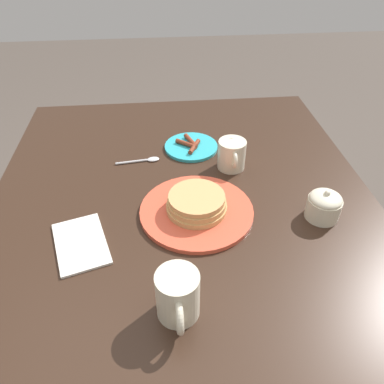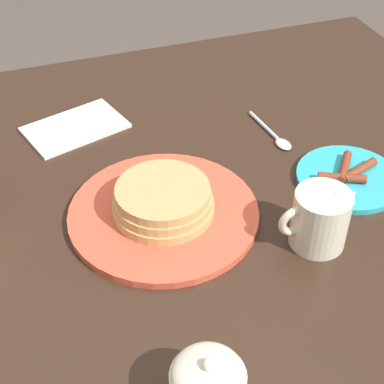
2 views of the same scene
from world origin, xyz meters
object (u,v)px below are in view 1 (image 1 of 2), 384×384
Objects in this scene: creamer_pitcher at (232,154)px; napkin at (81,243)px; side_plate_bacon at (191,146)px; pancake_plate at (197,208)px; sugar_bowl at (324,205)px; coffee_mug at (178,296)px; spoon at (145,160)px.

creamer_pitcher reaches higher than napkin.
pancake_plate is at bearing -2.87° from side_plate_bacon.
sugar_bowl reaches higher than napkin.
pancake_plate is 0.29m from napkin.
napkin is (0.28, -0.40, -0.04)m from creamer_pitcher.
creamer_pitcher reaches higher than pancake_plate.
coffee_mug is 0.52m from creamer_pitcher.
spoon is (0.06, -0.15, -0.00)m from side_plate_bacon.
coffee_mug is at bearing -13.11° from pancake_plate.
side_plate_bacon is 0.16m from creamer_pitcher.
sugar_bowl reaches higher than spoon.
spoon is (-0.06, -0.25, -0.04)m from creamer_pitcher.
spoon is at bearing -152.49° from pancake_plate.
sugar_bowl is at bearing 56.36° from spoon.
coffee_mug is 1.42× the size of sugar_bowl.
spoon is at bearing -102.30° from creamer_pitcher.
napkin is at bearing -24.00° from spoon.
napkin is at bearing -133.75° from coffee_mug.
creamer_pitcher is at bearing 124.52° from napkin.
coffee_mug is at bearing -21.52° from creamer_pitcher.
coffee_mug reaches higher than creamer_pitcher.
side_plate_bacon is 0.60m from coffee_mug.
sugar_bowl is at bearing 122.69° from coffee_mug.
sugar_bowl is 0.42× the size of napkin.
coffee_mug is 0.54m from spoon.
pancake_plate is 2.17× the size of spoon.
pancake_plate is at bearing -97.75° from sugar_bowl.
coffee_mug reaches higher than pancake_plate.
spoon is (-0.54, -0.06, -0.05)m from coffee_mug.
creamer_pitcher is 0.30m from sugar_bowl.
spoon is at bearing -173.09° from coffee_mug.
sugar_bowl is at bearing 82.25° from pancake_plate.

